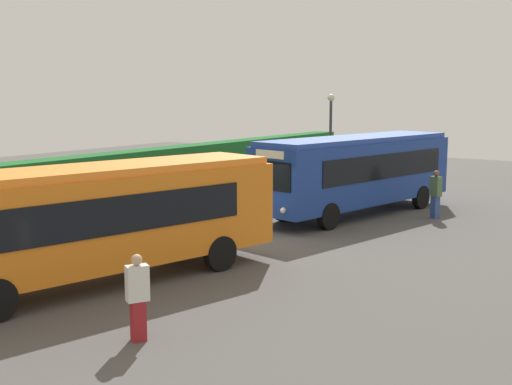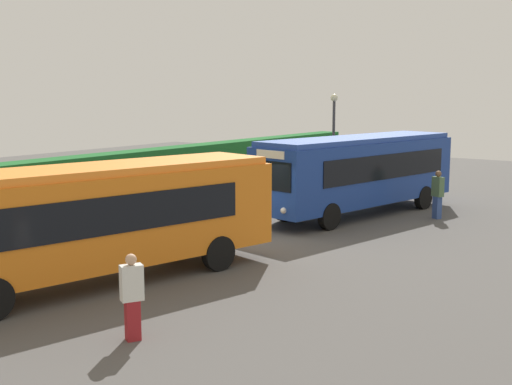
{
  "view_description": "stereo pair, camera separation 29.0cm",
  "coord_description": "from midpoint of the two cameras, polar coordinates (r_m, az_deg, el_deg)",
  "views": [
    {
      "loc": [
        -17.89,
        -13.05,
        4.98
      ],
      "look_at": [
        -0.06,
        -0.76,
        1.67
      ],
      "focal_mm": 46.19,
      "sensor_mm": 36.0,
      "label": 1
    },
    {
      "loc": [
        -17.72,
        -13.28,
        4.98
      ],
      "look_at": [
        -0.06,
        -0.76,
        1.67
      ],
      "focal_mm": 46.19,
      "sensor_mm": 36.0,
      "label": 2
    }
  ],
  "objects": [
    {
      "name": "ground_plane",
      "position": [
        22.7,
        -1.86,
        -3.99
      ],
      "size": [
        64.0,
        64.0,
        0.0
      ],
      "primitive_type": "plane",
      "color": "#514F4C"
    },
    {
      "name": "bus_orange",
      "position": [
        17.54,
        -13.97,
        -2.03
      ],
      "size": [
        10.48,
        4.7,
        3.11
      ],
      "rotation": [
        0.0,
        0.0,
        -0.23
      ],
      "color": "orange",
      "rests_on": "ground_plane"
    },
    {
      "name": "bus_blue",
      "position": [
        27.06,
        8.38,
        1.94
      ],
      "size": [
        10.43,
        4.31,
        3.2
      ],
      "rotation": [
        0.0,
        0.0,
        2.95
      ],
      "color": "navy",
      "rests_on": "ground_plane"
    },
    {
      "name": "person_left",
      "position": [
        13.59,
        -10.82,
        -8.74
      ],
      "size": [
        0.51,
        0.44,
        1.79
      ],
      "rotation": [
        0.0,
        0.0,
        4.21
      ],
      "color": "maroon",
      "rests_on": "ground_plane"
    },
    {
      "name": "person_center",
      "position": [
        20.9,
        -14.8,
        -2.8
      ],
      "size": [
        0.48,
        0.36,
        1.75
      ],
      "rotation": [
        0.0,
        0.0,
        4.46
      ],
      "color": "#334C8C",
      "rests_on": "ground_plane"
    },
    {
      "name": "person_right",
      "position": [
        27.04,
        14.99,
        -0.03
      ],
      "size": [
        0.45,
        0.53,
        1.92
      ],
      "rotation": [
        0.0,
        0.0,
        2.65
      ],
      "color": "#334C8C",
      "rests_on": "ground_plane"
    },
    {
      "name": "hedge_row",
      "position": [
        28.42,
        -16.06,
        0.62
      ],
      "size": [
        44.0,
        1.3,
        2.32
      ],
      "primitive_type": "cube",
      "color": "#1C6127",
      "rests_on": "ground_plane"
    },
    {
      "name": "traffic_cone",
      "position": [
        33.69,
        13.6,
        0.46
      ],
      "size": [
        0.36,
        0.36,
        0.6
      ],
      "primitive_type": "cone",
      "color": "orange",
      "rests_on": "ground_plane"
    },
    {
      "name": "lamppost",
      "position": [
        33.14,
        6.22,
        5.4
      ],
      "size": [
        0.36,
        0.36,
        4.89
      ],
      "color": "#38383D",
      "rests_on": "ground_plane"
    }
  ]
}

